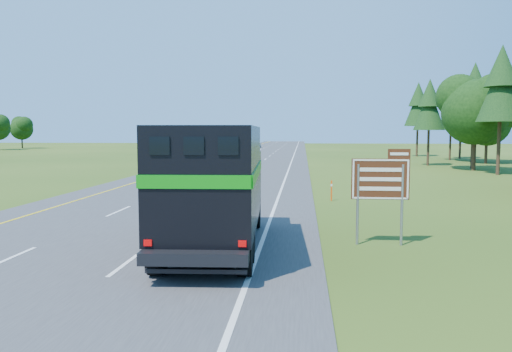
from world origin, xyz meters
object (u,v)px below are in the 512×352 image
at_px(horse_truck, 215,184).
at_px(white_suv, 203,160).
at_px(far_car, 256,144).
at_px(exit_sign, 381,183).

relative_size(horse_truck, white_suv, 1.39).
height_order(horse_truck, far_car, horse_truck).
bearing_deg(horse_truck, exit_sign, 9.16).
bearing_deg(horse_truck, white_suv, 99.01).
bearing_deg(far_car, horse_truck, -85.93).
height_order(white_suv, far_car, white_suv).
bearing_deg(white_suv, far_car, 92.32).
bearing_deg(exit_sign, white_suv, 111.63).
bearing_deg(exit_sign, horse_truck, -167.37).
xyz_separation_m(white_suv, exit_sign, (12.64, -32.67, 1.17)).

